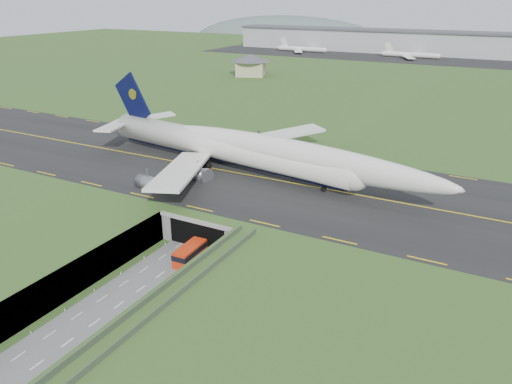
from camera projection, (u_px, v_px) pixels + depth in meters
The scene contains 10 objects.
ground at pixel (171, 268), 86.44m from camera, with size 900.00×900.00×0.00m, color #385823.
airfield_deck at pixel (170, 252), 85.33m from camera, with size 800.00×800.00×6.00m, color gray.
trench_road at pixel (143, 288), 80.27m from camera, with size 12.00×75.00×0.20m, color slate.
taxiway at pixel (260, 177), 111.20m from camera, with size 800.00×44.00×0.18m, color black.
tunnel_portal at pixel (222, 215), 98.88m from camera, with size 17.00×22.30×6.00m.
guideway at pixel (147, 319), 63.99m from camera, with size 3.00×53.00×7.05m.
jumbo_jet at pixel (245, 150), 112.23m from camera, with size 94.39×60.31×20.14m.
shuttle_tram at pixel (190, 254), 87.67m from camera, with size 3.17×7.57×3.04m.
service_building at pixel (251, 63), 247.13m from camera, with size 25.13×25.13×10.69m.
cargo_terminal at pixel (450, 43), 326.36m from camera, with size 320.00×67.00×15.60m.
Camera 1 is at (48.67, -59.51, 44.16)m, focal length 35.00 mm.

